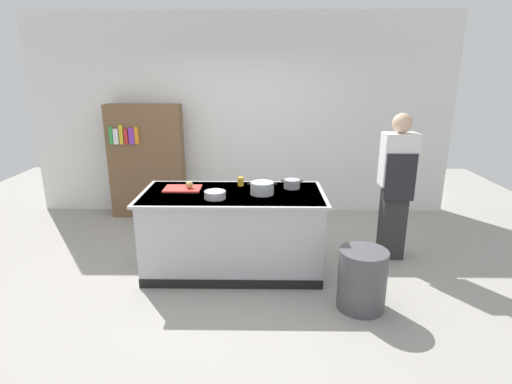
{
  "coord_description": "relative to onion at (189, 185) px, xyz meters",
  "views": [
    {
      "loc": [
        0.31,
        -4.18,
        2.16
      ],
      "look_at": [
        0.25,
        0.2,
        0.85
      ],
      "focal_mm": 28.45,
      "sensor_mm": 36.0,
      "label": 1
    }
  ],
  "objects": [
    {
      "name": "juice_cup",
      "position": [
        0.56,
        0.18,
        -0.01
      ],
      "size": [
        0.07,
        0.07,
        0.1
      ],
      "primitive_type": "cylinder",
      "color": "yellow",
      "rests_on": "counter_island"
    },
    {
      "name": "cutting_board",
      "position": [
        -0.08,
        0.02,
        -0.05
      ],
      "size": [
        0.4,
        0.28,
        0.02
      ],
      "primitive_type": "cube",
      "color": "red",
      "rests_on": "counter_island"
    },
    {
      "name": "ground_plane",
      "position": [
        0.48,
        -0.1,
        -0.96
      ],
      "size": [
        10.0,
        10.0,
        0.0
      ],
      "primitive_type": "plane",
      "color": "#9E9991"
    },
    {
      "name": "stock_pot",
      "position": [
        0.8,
        -0.14,
        0.0
      ],
      "size": [
        0.32,
        0.25,
        0.13
      ],
      "color": "#B7BABF",
      "rests_on": "counter_island"
    },
    {
      "name": "sauce_pan",
      "position": [
        1.13,
        0.09,
        -0.01
      ],
      "size": [
        0.25,
        0.18,
        0.1
      ],
      "color": "#99999E",
      "rests_on": "counter_island"
    },
    {
      "name": "person_chef",
      "position": [
        2.34,
        0.23,
        -0.05
      ],
      "size": [
        0.38,
        0.25,
        1.72
      ],
      "rotation": [
        0.0,
        0.0,
        1.4
      ],
      "color": "#2E2E2E",
      "rests_on": "ground_plane"
    },
    {
      "name": "mixing_bowl",
      "position": [
        0.32,
        -0.3,
        -0.02
      ],
      "size": [
        0.22,
        0.22,
        0.08
      ],
      "primitive_type": "cylinder",
      "color": "#B7BABF",
      "rests_on": "counter_island"
    },
    {
      "name": "bookshelf",
      "position": [
        -0.95,
        1.7,
        -0.11
      ],
      "size": [
        1.1,
        0.31,
        1.7
      ],
      "color": "brown",
      "rests_on": "ground_plane"
    },
    {
      "name": "back_wall",
      "position": [
        0.48,
        2.0,
        0.54
      ],
      "size": [
        6.4,
        0.12,
        3.0
      ],
      "primitive_type": "cube",
      "color": "white",
      "rests_on": "ground_plane"
    },
    {
      "name": "trash_bin",
      "position": [
        1.74,
        -0.87,
        -0.67
      ],
      "size": [
        0.45,
        0.45,
        0.58
      ],
      "primitive_type": "cylinder",
      "color": "#4C4C51",
      "rests_on": "ground_plane"
    },
    {
      "name": "counter_island",
      "position": [
        0.48,
        -0.1,
        -0.5
      ],
      "size": [
        1.98,
        0.98,
        0.9
      ],
      "color": "#B7BABF",
      "rests_on": "ground_plane"
    },
    {
      "name": "onion",
      "position": [
        0.0,
        0.0,
        0.0
      ],
      "size": [
        0.08,
        0.08,
        0.08
      ],
      "primitive_type": "sphere",
      "color": "tan",
      "rests_on": "cutting_board"
    }
  ]
}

